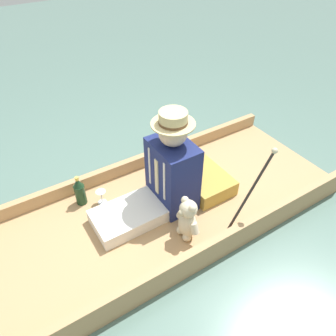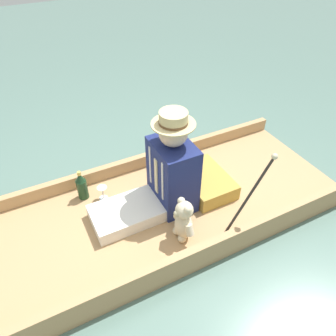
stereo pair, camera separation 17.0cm
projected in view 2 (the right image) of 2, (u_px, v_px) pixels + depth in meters
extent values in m
plane|color=slate|center=(150.00, 221.00, 2.72)|extent=(16.00, 16.00, 0.00)
cube|color=tan|center=(149.00, 216.00, 2.69)|extent=(1.18, 3.26, 0.11)
cube|color=tan|center=(183.00, 259.00, 2.23)|extent=(0.06, 3.26, 0.12)
cube|color=tan|center=(123.00, 167.00, 3.00)|extent=(0.06, 3.26, 0.12)
cube|color=#B7933D|center=(205.00, 182.00, 2.83)|extent=(0.52, 0.36, 0.14)
cube|color=white|center=(126.00, 213.00, 2.56)|extent=(0.35, 0.54, 0.11)
cube|color=navy|center=(173.00, 175.00, 2.55)|extent=(0.39, 0.28, 0.58)
cube|color=beige|center=(156.00, 176.00, 2.47)|extent=(0.04, 0.01, 0.32)
cube|color=white|center=(162.00, 182.00, 2.38)|extent=(0.02, 0.01, 0.35)
cube|color=white|center=(150.00, 165.00, 2.53)|extent=(0.02, 0.01, 0.35)
sphere|color=beige|center=(173.00, 132.00, 2.30)|extent=(0.21, 0.21, 0.21)
cylinder|color=#CCB77F|center=(173.00, 124.00, 2.26)|extent=(0.32, 0.32, 0.01)
cylinder|color=#CCB77F|center=(173.00, 118.00, 2.22)|extent=(0.20, 0.20, 0.09)
cylinder|color=brown|center=(173.00, 122.00, 2.24)|extent=(0.21, 0.21, 0.02)
ellipsoid|color=beige|center=(184.00, 226.00, 2.39)|extent=(0.15, 0.13, 0.23)
sphere|color=beige|center=(184.00, 210.00, 2.28)|extent=(0.13, 0.13, 0.13)
sphere|color=tan|center=(177.00, 214.00, 2.27)|extent=(0.05, 0.05, 0.05)
sphere|color=beige|center=(188.00, 209.00, 2.22)|extent=(0.06, 0.06, 0.06)
sphere|color=beige|center=(181.00, 201.00, 2.28)|extent=(0.06, 0.06, 0.06)
cylinder|color=beige|center=(189.00, 230.00, 2.31)|extent=(0.09, 0.06, 0.10)
cylinder|color=beige|center=(178.00, 214.00, 2.42)|extent=(0.09, 0.06, 0.10)
sphere|color=beige|center=(182.00, 238.00, 2.40)|extent=(0.06, 0.06, 0.06)
sphere|color=beige|center=(177.00, 231.00, 2.46)|extent=(0.06, 0.06, 0.06)
cylinder|color=silver|center=(104.00, 198.00, 2.77)|extent=(0.07, 0.07, 0.01)
cylinder|color=silver|center=(103.00, 194.00, 2.74)|extent=(0.01, 0.01, 0.08)
cone|color=silver|center=(102.00, 189.00, 2.70)|extent=(0.08, 0.08, 0.04)
cylinder|color=#2D2823|center=(247.00, 200.00, 2.30)|extent=(0.02, 0.35, 0.66)
sphere|color=beige|center=(275.00, 157.00, 2.15)|extent=(0.04, 0.04, 0.04)
cylinder|color=#19381E|center=(82.00, 189.00, 2.72)|extent=(0.09, 0.09, 0.18)
cone|color=#19381E|center=(80.00, 177.00, 2.64)|extent=(0.08, 0.08, 0.08)
cylinder|color=gold|center=(79.00, 173.00, 2.61)|extent=(0.03, 0.03, 0.03)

